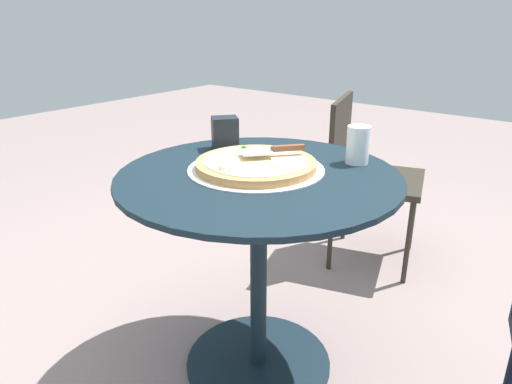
{
  "coord_description": "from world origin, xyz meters",
  "views": [
    {
      "loc": [
        -0.85,
        1.09,
        1.22
      ],
      "look_at": [
        0.03,
        -0.03,
        0.66
      ],
      "focal_mm": 32.72,
      "sensor_mm": 36.0,
      "label": 1
    }
  ],
  "objects_px": {
    "patio_table": "(259,235)",
    "napkin_dispenser": "(225,133)",
    "drinking_cup": "(358,145)",
    "pizza_server": "(273,150)",
    "patio_chair_far": "(363,167)",
    "pizza_on_tray": "(256,165)"
  },
  "relations": [
    {
      "from": "pizza_server",
      "to": "patio_table",
      "type": "bearing_deg",
      "value": 97.3
    },
    {
      "from": "pizza_server",
      "to": "patio_chair_far",
      "type": "bearing_deg",
      "value": -84.63
    },
    {
      "from": "patio_table",
      "to": "pizza_server",
      "type": "bearing_deg",
      "value": -82.7
    },
    {
      "from": "pizza_server",
      "to": "pizza_on_tray",
      "type": "bearing_deg",
      "value": 74.05
    },
    {
      "from": "patio_table",
      "to": "patio_chair_far",
      "type": "distance_m",
      "value": 0.97
    },
    {
      "from": "drinking_cup",
      "to": "napkin_dispenser",
      "type": "distance_m",
      "value": 0.48
    },
    {
      "from": "napkin_dispenser",
      "to": "drinking_cup",
      "type": "bearing_deg",
      "value": -33.16
    },
    {
      "from": "patio_table",
      "to": "pizza_server",
      "type": "height_order",
      "value": "pizza_server"
    },
    {
      "from": "pizza_server",
      "to": "patio_chair_far",
      "type": "xyz_separation_m",
      "value": [
        0.08,
        -0.87,
        -0.3
      ]
    },
    {
      "from": "patio_table",
      "to": "napkin_dispenser",
      "type": "distance_m",
      "value": 0.41
    },
    {
      "from": "patio_table",
      "to": "drinking_cup",
      "type": "bearing_deg",
      "value": -123.73
    },
    {
      "from": "drinking_cup",
      "to": "napkin_dispenser",
      "type": "bearing_deg",
      "value": 16.85
    },
    {
      "from": "pizza_server",
      "to": "napkin_dispenser",
      "type": "bearing_deg",
      "value": -11.83
    },
    {
      "from": "pizza_on_tray",
      "to": "patio_table",
      "type": "bearing_deg",
      "value": 141.1
    },
    {
      "from": "drinking_cup",
      "to": "patio_chair_far",
      "type": "xyz_separation_m",
      "value": [
        0.28,
        -0.68,
        -0.31
      ]
    },
    {
      "from": "pizza_server",
      "to": "patio_chair_far",
      "type": "distance_m",
      "value": 0.92
    },
    {
      "from": "drinking_cup",
      "to": "patio_table",
      "type": "bearing_deg",
      "value": 56.27
    },
    {
      "from": "pizza_server",
      "to": "drinking_cup",
      "type": "relative_size",
      "value": 1.54
    },
    {
      "from": "pizza_on_tray",
      "to": "drinking_cup",
      "type": "xyz_separation_m",
      "value": [
        -0.22,
        -0.26,
        0.05
      ]
    },
    {
      "from": "pizza_server",
      "to": "patio_chair_far",
      "type": "height_order",
      "value": "patio_chair_far"
    },
    {
      "from": "patio_table",
      "to": "napkin_dispenser",
      "type": "bearing_deg",
      "value": -28.35
    },
    {
      "from": "patio_table",
      "to": "pizza_server",
      "type": "relative_size",
      "value": 4.62
    }
  ]
}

